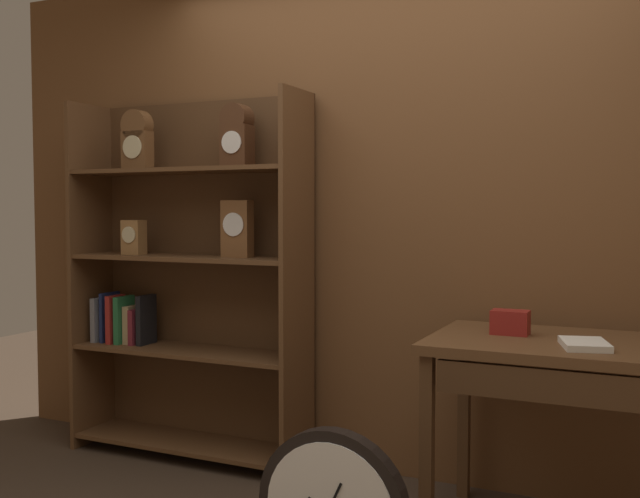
# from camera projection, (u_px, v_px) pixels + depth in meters

# --- Properties ---
(back_wood_panel) EXTENTS (4.80, 0.05, 2.60)m
(back_wood_panel) POSITION_uv_depth(u_px,v_px,m) (400.00, 214.00, 3.59)
(back_wood_panel) COLOR brown
(back_wood_panel) RESTS_ON ground
(bookshelf) EXTENTS (1.33, 0.35, 1.91)m
(bookshelf) POSITION_uv_depth(u_px,v_px,m) (189.00, 276.00, 3.90)
(bookshelf) COLOR brown
(bookshelf) RESTS_ON ground
(workbench) EXTENTS (1.33, 0.70, 0.81)m
(workbench) POSITION_uv_depth(u_px,v_px,m) (604.00, 368.00, 2.78)
(workbench) COLOR brown
(workbench) RESTS_ON ground
(toolbox_small) EXTENTS (0.15, 0.10, 0.10)m
(toolbox_small) POSITION_uv_depth(u_px,v_px,m) (510.00, 322.00, 3.00)
(toolbox_small) COLOR maroon
(toolbox_small) RESTS_ON workbench
(open_repair_manual) EXTENTS (0.21, 0.25, 0.02)m
(open_repair_manual) POSITION_uv_depth(u_px,v_px,m) (585.00, 344.00, 2.71)
(open_repair_manual) COLOR silver
(open_repair_manual) RESTS_ON workbench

